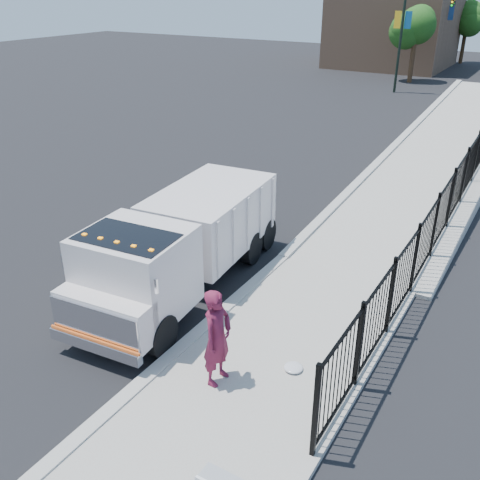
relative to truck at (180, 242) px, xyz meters
The scene contains 13 objects.
ground 2.38m from the truck, 39.99° to the right, with size 120.00×120.00×0.00m, color black.
sidewalk 4.91m from the truck, 43.57° to the right, with size 3.55×12.00×0.12m, color #9E998E.
curb 3.81m from the truck, 65.23° to the right, with size 0.30×12.00×0.16m, color #ADAAA3.
ramp 15.24m from the truck, 76.16° to the left, with size 3.95×24.00×1.70m, color #9E998E.
iron_fence 11.88m from the truck, 64.78° to the left, with size 0.10×28.00×1.80m, color black.
truck is the anchor object (origin of this frame).
worker 3.72m from the truck, 42.65° to the right, with size 0.72×0.47×1.98m, color maroon.
debris 4.31m from the truck, 21.24° to the right, with size 0.39×0.39×0.10m, color silver.
light_pole_0 30.03m from the truck, 95.65° to the left, with size 3.77×0.22×8.00m.
light_pole_2 40.83m from the truck, 93.32° to the left, with size 3.77×0.22×8.00m.
tree_0 34.78m from the truck, 95.71° to the left, with size 2.88×2.88×5.44m.
tree_2 48.16m from the truck, 92.56° to the left, with size 2.84×2.84×5.42m.
building 43.47m from the truck, 99.95° to the left, with size 10.00×10.00×8.00m, color #8C664C.
Camera 1 is at (5.80, -8.06, 7.10)m, focal length 40.00 mm.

